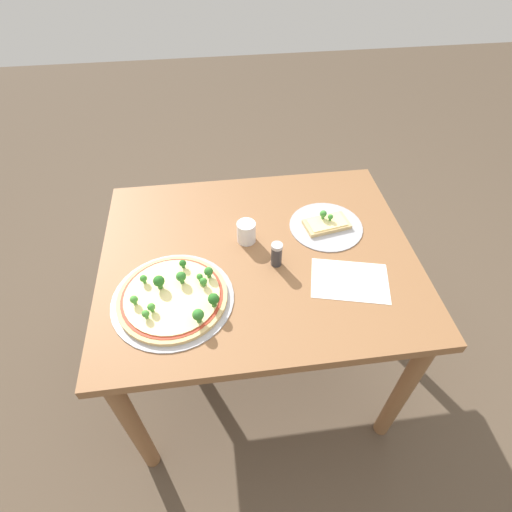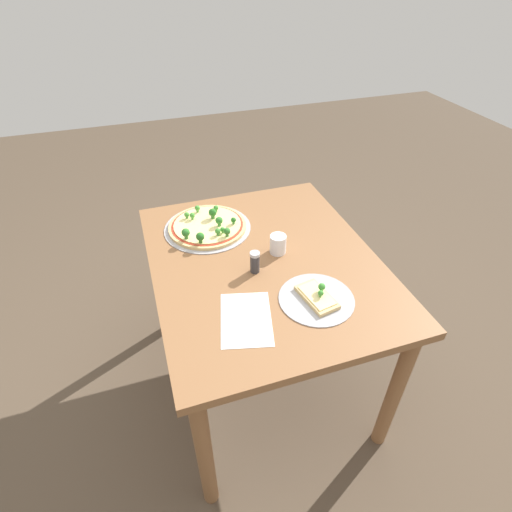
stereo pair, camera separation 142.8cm
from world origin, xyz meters
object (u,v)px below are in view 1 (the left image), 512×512
object	(u,v)px
pizza_tray_whole	(173,297)
condiment_shaker	(277,254)
dining_table	(258,273)
pizza_tray_slice	(326,225)
drinking_cup	(246,232)

from	to	relation	value
pizza_tray_whole	condiment_shaker	size ratio (longest dim) A/B	4.21
dining_table	condiment_shaker	distance (m)	0.17
pizza_tray_whole	pizza_tray_slice	bearing A→B (deg)	-154.10
dining_table	drinking_cup	world-z (taller)	drinking_cup
dining_table	drinking_cup	bearing A→B (deg)	-64.12
pizza_tray_slice	condiment_shaker	world-z (taller)	condiment_shaker
dining_table	condiment_shaker	xyz separation A→B (m)	(-0.05, 0.06, 0.15)
pizza_tray_whole	condiment_shaker	world-z (taller)	condiment_shaker
pizza_tray_slice	drinking_cup	world-z (taller)	drinking_cup
condiment_shaker	pizza_tray_whole	bearing A→B (deg)	17.67
pizza_tray_slice	drinking_cup	distance (m)	0.31
pizza_tray_slice	condiment_shaker	size ratio (longest dim) A/B	2.98
pizza_tray_slice	condiment_shaker	bearing A→B (deg)	36.91
dining_table	pizza_tray_whole	world-z (taller)	pizza_tray_whole
pizza_tray_whole	drinking_cup	size ratio (longest dim) A/B	4.77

